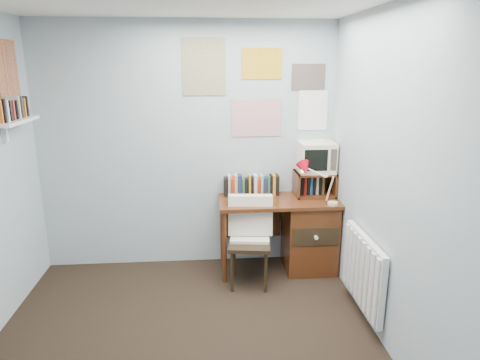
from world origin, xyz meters
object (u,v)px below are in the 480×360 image
Objects in this scene: tv_riser at (314,184)px; crt_tv at (316,156)px; desk at (304,231)px; wall_shelf at (13,121)px; desk_chair at (250,244)px; desk_lamp at (334,187)px; radiator at (363,271)px.

crt_tv reaches higher than tv_riser.
desk is 2.87m from wall_shelf.
crt_tv is (0.01, 0.02, 0.29)m from tv_riser.
wall_shelf is (-1.98, -0.07, 1.20)m from desk_chair.
desk_lamp is at bearing -74.10° from crt_tv.
crt_tv is (0.73, 0.44, 0.76)m from desk_chair.
radiator is (0.17, -1.04, -0.47)m from tv_riser.
desk_lamp is 0.58× the size of wall_shelf.
wall_shelf reaches higher than crt_tv.
crt_tv reaches higher than desk_lamp.
desk_lamp is at bearing 3.46° from wall_shelf.
desk_chair is at bearing 2.17° from wall_shelf.
desk_chair is 1.35× the size of wall_shelf.
crt_tv reaches higher than desk.
desk_lamp is 0.90× the size of tv_riser.
radiator is at bearing -80.79° from crt_tv.
desk_lamp is (0.82, 0.09, 0.52)m from desk_chair.
radiator is at bearing -72.76° from desk.
tv_riser is (0.12, 0.11, 0.48)m from desk.
desk_chair is 1.04× the size of radiator.
desk reaches higher than radiator.
tv_riser is 2.83m from wall_shelf.
desk_chair reaches higher than desk.
tv_riser is at bearing 42.96° from desk.
desk is 0.79m from crt_tv.
desk_chair is 2.38× the size of crt_tv.
crt_tv is 0.44× the size of radiator.
desk_lamp is 0.34m from tv_riser.
crt_tv is at bearing 38.92° from desk_chair.
desk_chair is 1.08m from radiator.
desk is 0.51m from tv_riser.
desk_chair is at bearing -148.26° from crt_tv.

